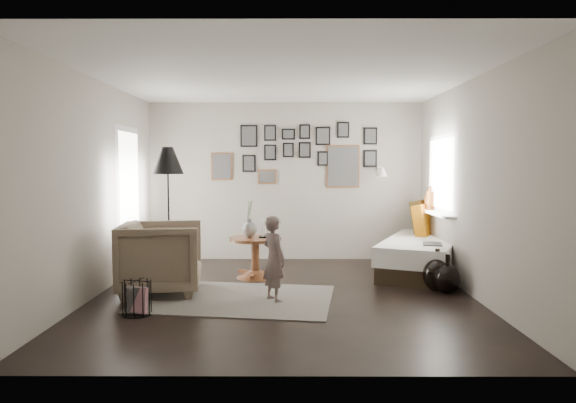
{
  "coord_description": "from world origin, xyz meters",
  "views": [
    {
      "loc": [
        0.07,
        -6.11,
        1.56
      ],
      "look_at": [
        0.05,
        0.5,
        1.1
      ],
      "focal_mm": 32.0,
      "sensor_mm": 36.0,
      "label": 1
    }
  ],
  "objects_px": {
    "demijohn_small": "(447,279)",
    "pedestal_table": "(255,259)",
    "armchair": "(161,257)",
    "demijohn_large": "(437,275)",
    "magazine_basket": "(137,298)",
    "floor_lamp": "(168,166)",
    "child": "(274,259)",
    "vase": "(250,226)",
    "daybed": "(420,249)"
  },
  "relations": [
    {
      "from": "armchair",
      "to": "floor_lamp",
      "type": "bearing_deg",
      "value": -1.95
    },
    {
      "from": "magazine_basket",
      "to": "demijohn_large",
      "type": "relative_size",
      "value": 0.68
    },
    {
      "from": "armchair",
      "to": "demijohn_large",
      "type": "height_order",
      "value": "armchair"
    },
    {
      "from": "daybed",
      "to": "demijohn_small",
      "type": "height_order",
      "value": "daybed"
    },
    {
      "from": "pedestal_table",
      "to": "child",
      "type": "relative_size",
      "value": 0.72
    },
    {
      "from": "daybed",
      "to": "pedestal_table",
      "type": "bearing_deg",
      "value": -146.1
    },
    {
      "from": "pedestal_table",
      "to": "magazine_basket",
      "type": "height_order",
      "value": "pedestal_table"
    },
    {
      "from": "pedestal_table",
      "to": "child",
      "type": "distance_m",
      "value": 1.3
    },
    {
      "from": "armchair",
      "to": "magazine_basket",
      "type": "distance_m",
      "value": 0.96
    },
    {
      "from": "magazine_basket",
      "to": "demijohn_large",
      "type": "bearing_deg",
      "value": 16.71
    },
    {
      "from": "vase",
      "to": "floor_lamp",
      "type": "distance_m",
      "value": 1.38
    },
    {
      "from": "magazine_basket",
      "to": "floor_lamp",
      "type": "bearing_deg",
      "value": 91.44
    },
    {
      "from": "armchair",
      "to": "demijohn_small",
      "type": "distance_m",
      "value": 3.51
    },
    {
      "from": "pedestal_table",
      "to": "vase",
      "type": "height_order",
      "value": "vase"
    },
    {
      "from": "floor_lamp",
      "to": "demijohn_large",
      "type": "height_order",
      "value": "floor_lamp"
    },
    {
      "from": "vase",
      "to": "floor_lamp",
      "type": "xyz_separation_m",
      "value": [
        -1.08,
        -0.2,
        0.84
      ]
    },
    {
      "from": "magazine_basket",
      "to": "demijohn_small",
      "type": "height_order",
      "value": "demijohn_small"
    },
    {
      "from": "armchair",
      "to": "child",
      "type": "distance_m",
      "value": 1.44
    },
    {
      "from": "pedestal_table",
      "to": "demijohn_large",
      "type": "relative_size",
      "value": 1.35
    },
    {
      "from": "daybed",
      "to": "child",
      "type": "xyz_separation_m",
      "value": [
        -2.11,
        -1.69,
        0.16
      ]
    },
    {
      "from": "pedestal_table",
      "to": "demijohn_large",
      "type": "height_order",
      "value": "pedestal_table"
    },
    {
      "from": "demijohn_small",
      "to": "pedestal_table",
      "type": "bearing_deg",
      "value": 159.81
    },
    {
      "from": "daybed",
      "to": "demijohn_large",
      "type": "height_order",
      "value": "daybed"
    },
    {
      "from": "magazine_basket",
      "to": "demijohn_large",
      "type": "height_order",
      "value": "demijohn_large"
    },
    {
      "from": "vase",
      "to": "armchair",
      "type": "bearing_deg",
      "value": -138.65
    },
    {
      "from": "demijohn_large",
      "to": "armchair",
      "type": "bearing_deg",
      "value": -178.21
    },
    {
      "from": "child",
      "to": "magazine_basket",
      "type": "bearing_deg",
      "value": 76.05
    },
    {
      "from": "vase",
      "to": "demijohn_large",
      "type": "xyz_separation_m",
      "value": [
        2.4,
        -0.79,
        -0.51
      ]
    },
    {
      "from": "armchair",
      "to": "demijohn_large",
      "type": "bearing_deg",
      "value": -95.67
    },
    {
      "from": "magazine_basket",
      "to": "child",
      "type": "xyz_separation_m",
      "value": [
        1.42,
        0.55,
        0.32
      ]
    },
    {
      "from": "vase",
      "to": "child",
      "type": "bearing_deg",
      "value": -73.35
    },
    {
      "from": "magazine_basket",
      "to": "child",
      "type": "relative_size",
      "value": 0.36
    },
    {
      "from": "vase",
      "to": "demijohn_small",
      "type": "relative_size",
      "value": 1.06
    },
    {
      "from": "vase",
      "to": "daybed",
      "type": "relative_size",
      "value": 0.22
    },
    {
      "from": "armchair",
      "to": "daybed",
      "type": "bearing_deg",
      "value": -76.79
    },
    {
      "from": "demijohn_large",
      "to": "vase",
      "type": "bearing_deg",
      "value": 161.86
    },
    {
      "from": "vase",
      "to": "armchair",
      "type": "xyz_separation_m",
      "value": [
        -1.01,
        -0.89,
        -0.28
      ]
    },
    {
      "from": "demijohn_large",
      "to": "child",
      "type": "distance_m",
      "value": 2.1
    },
    {
      "from": "floor_lamp",
      "to": "pedestal_table",
      "type": "bearing_deg",
      "value": 8.66
    },
    {
      "from": "demijohn_large",
      "to": "demijohn_small",
      "type": "relative_size",
      "value": 1.1
    },
    {
      "from": "armchair",
      "to": "demijohn_large",
      "type": "relative_size",
      "value": 1.82
    },
    {
      "from": "daybed",
      "to": "floor_lamp",
      "type": "distance_m",
      "value": 3.83
    },
    {
      "from": "daybed",
      "to": "demijohn_large",
      "type": "relative_size",
      "value": 4.47
    },
    {
      "from": "armchair",
      "to": "magazine_basket",
      "type": "xyz_separation_m",
      "value": [
        -0.03,
        -0.93,
        -0.26
      ]
    },
    {
      "from": "floor_lamp",
      "to": "magazine_basket",
      "type": "distance_m",
      "value": 2.13
    },
    {
      "from": "pedestal_table",
      "to": "floor_lamp",
      "type": "relative_size",
      "value": 0.4
    },
    {
      "from": "demijohn_large",
      "to": "demijohn_small",
      "type": "distance_m",
      "value": 0.15
    },
    {
      "from": "magazine_basket",
      "to": "child",
      "type": "distance_m",
      "value": 1.56
    },
    {
      "from": "daybed",
      "to": "demijohn_small",
      "type": "bearing_deg",
      "value": -66.61
    },
    {
      "from": "daybed",
      "to": "armchair",
      "type": "distance_m",
      "value": 3.74
    }
  ]
}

